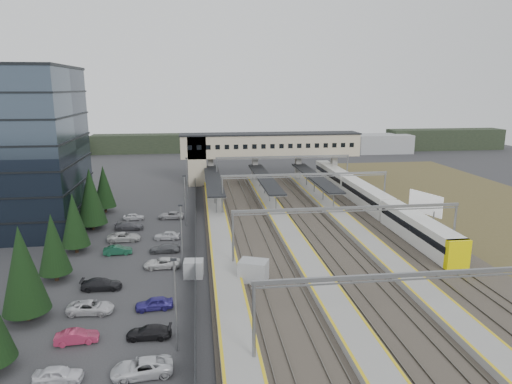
{
  "coord_description": "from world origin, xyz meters",
  "views": [
    {
      "loc": [
        -5.9,
        -59.26,
        21.22
      ],
      "look_at": [
        3.73,
        14.91,
        4.0
      ],
      "focal_mm": 32.0,
      "sensor_mm": 36.0,
      "label": 1
    }
  ],
  "objects": [
    {
      "name": "treeline_far",
      "position": [
        23.81,
        92.28,
        2.95
      ],
      "size": [
        170.0,
        19.0,
        7.0
      ],
      "color": "black",
      "rests_on": "ground"
    },
    {
      "name": "gantries",
      "position": [
        12.0,
        3.0,
        6.0
      ],
      "size": [
        28.4,
        62.28,
        7.17
      ],
      "color": "gray",
      "rests_on": "ground"
    },
    {
      "name": "lampposts",
      "position": [
        -8.0,
        1.25,
        4.34
      ],
      "size": [
        0.5,
        53.25,
        8.07
      ],
      "color": "gray",
      "rests_on": "ground"
    },
    {
      "name": "footbridge",
      "position": [
        7.7,
        42.0,
        7.93
      ],
      "size": [
        40.4,
        6.4,
        11.2
      ],
      "color": "#C2AD95",
      "rests_on": "ground"
    },
    {
      "name": "relay_cabin_near",
      "position": [
        -0.11,
        -12.37,
        1.28
      ],
      "size": [
        3.69,
        3.23,
        2.56
      ],
      "color": "gray",
      "rests_on": "ground"
    },
    {
      "name": "billboard",
      "position": [
        28.33,
        4.04,
        3.79
      ],
      "size": [
        2.29,
        6.16,
        5.6
      ],
      "color": "gray",
      "rests_on": "ground"
    },
    {
      "name": "fence",
      "position": [
        -6.5,
        5.0,
        1.0
      ],
      "size": [
        0.08,
        90.0,
        2.0
      ],
      "color": "#26282B",
      "rests_on": "ground"
    },
    {
      "name": "ground",
      "position": [
        0.0,
        0.0,
        0.0
      ],
      "size": [
        220.0,
        220.0,
        0.0
      ],
      "primitive_type": "plane",
      "color": "#2B2B2D",
      "rests_on": "ground"
    },
    {
      "name": "relay_cabin_far",
      "position": [
        -6.7,
        -9.99,
        0.99
      ],
      "size": [
        2.32,
        1.99,
        1.99
      ],
      "color": "gray",
      "rests_on": "ground"
    },
    {
      "name": "conifer_row",
      "position": [
        -22.0,
        -3.86,
        4.84
      ],
      "size": [
        4.42,
        49.82,
        9.5
      ],
      "color": "black",
      "rests_on": "ground"
    },
    {
      "name": "train",
      "position": [
        24.0,
        16.96,
        2.05
      ],
      "size": [
        2.87,
        59.91,
        3.61
      ],
      "color": "silver",
      "rests_on": "ground"
    },
    {
      "name": "car_park",
      "position": [
        -13.56,
        -7.44,
        0.61
      ],
      "size": [
        10.71,
        44.86,
        1.29
      ],
      "color": "silver",
      "rests_on": "ground"
    },
    {
      "name": "canopies",
      "position": [
        7.0,
        27.0,
        3.92
      ],
      "size": [
        23.1,
        30.0,
        3.28
      ],
      "color": "black",
      "rests_on": "ground"
    },
    {
      "name": "rail_corridor",
      "position": [
        9.34,
        5.0,
        0.29
      ],
      "size": [
        34.0,
        90.0,
        0.92
      ],
      "color": "#332E28",
      "rests_on": "ground"
    }
  ]
}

